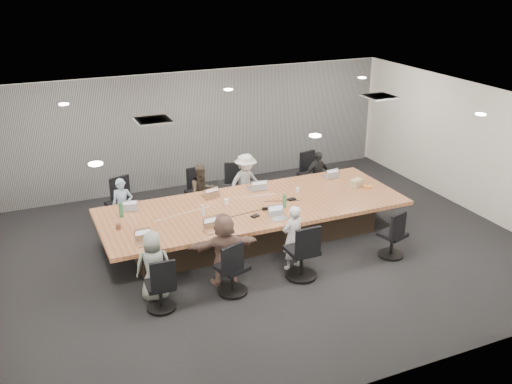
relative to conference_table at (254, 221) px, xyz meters
name	(u,v)px	position (x,y,z in m)	size (l,w,h in m)	color
floor	(264,249)	(0.00, -0.50, -0.40)	(10.00, 8.00, 0.00)	black
ceiling	(265,107)	(0.00, -0.50, 2.40)	(10.00, 8.00, 0.00)	white
wall_back	(197,128)	(0.00, 3.50, 1.00)	(10.00, 2.80, 0.00)	beige
wall_front	(397,287)	(0.00, -4.50, 1.00)	(10.00, 2.80, 0.00)	beige
wall_right	(474,149)	(5.00, -0.50, 1.00)	(8.00, 2.80, 0.00)	beige
curtain	(198,129)	(0.00, 3.42, 1.00)	(9.80, 0.04, 2.80)	slate
conference_table	(254,221)	(0.00, 0.00, 0.00)	(6.00, 2.20, 0.74)	#33281C
chair_0	(120,207)	(-2.31, 1.70, 0.01)	(0.55, 0.55, 0.82)	black
chair_1	(198,196)	(-0.61, 1.70, -0.01)	(0.52, 0.52, 0.78)	black
chair_2	(240,190)	(0.38, 1.70, -0.03)	(0.50, 0.50, 0.74)	black
chair_3	(310,178)	(2.18, 1.70, -0.01)	(0.53, 0.53, 0.79)	black
chair_4	(160,289)	(-2.35, -1.70, -0.03)	(0.50, 0.50, 0.73)	black
chair_5	(232,272)	(-1.13, -1.70, 0.00)	(0.54, 0.54, 0.80)	black
chair_6	(302,255)	(0.17, -1.70, 0.04)	(0.59, 0.59, 0.87)	black
chair_7	(392,238)	(2.08, -1.70, -0.03)	(0.51, 0.51, 0.75)	black
person_0	(123,206)	(-2.31, 1.35, 0.18)	(0.42, 0.28, 1.16)	#8CA2BF
laptop_0	(128,208)	(-2.31, 0.80, 0.35)	(0.28, 0.20, 0.02)	#B2B2B7
person_1	(202,192)	(-0.61, 1.35, 0.21)	(0.59, 0.46, 1.22)	#362E26
laptop_1	(211,195)	(-0.61, 0.80, 0.35)	(0.32, 0.22, 0.02)	#8C6647
person_2	(246,183)	(0.38, 1.35, 0.26)	(0.86, 0.49, 1.33)	#B4B4B4
laptop_2	(256,188)	(0.38, 0.80, 0.35)	(0.35, 0.24, 0.02)	#B2B2B7
person_3	(317,175)	(2.18, 1.35, 0.18)	(0.68, 0.28, 1.15)	black
laptop_3	(330,176)	(2.18, 0.80, 0.35)	(0.30, 0.21, 0.02)	#B2B2B7
person_4	(154,266)	(-2.35, -1.35, 0.20)	(0.59, 0.38, 1.20)	gray
laptop_4	(145,244)	(-2.35, -0.80, 0.35)	(0.29, 0.20, 0.02)	#8C6647
person_5	(224,249)	(-1.13, -1.35, 0.25)	(1.20, 0.38, 1.30)	#7C5B50
laptop_5	(213,231)	(-1.13, -0.80, 0.35)	(0.31, 0.21, 0.02)	#8C6647
person_6	(293,238)	(0.17, -1.35, 0.21)	(0.44, 0.29, 1.22)	silver
laptop_6	(279,219)	(0.17, -0.80, 0.35)	(0.30, 0.21, 0.02)	#B2B2B7
bottle_green_left	(121,210)	(-2.50, 0.47, 0.48)	(0.08, 0.08, 0.28)	#2C7548
bottle_green_right	(285,201)	(0.50, -0.34, 0.47)	(0.07, 0.07, 0.26)	#2C7548
bottle_clear	(203,210)	(-1.08, -0.07, 0.44)	(0.06, 0.06, 0.21)	silver
cup_white_far	(226,202)	(-0.48, 0.25, 0.39)	(0.09, 0.09, 0.11)	white
cup_white_near	(298,190)	(1.09, 0.25, 0.39)	(0.08, 0.08, 0.10)	white
mug_brown	(118,226)	(-2.65, -0.02, 0.39)	(0.09, 0.09, 0.11)	brown
mic_left	(255,216)	(-0.20, -0.52, 0.35)	(0.15, 0.10, 0.03)	black
mic_right	(292,199)	(0.79, -0.07, 0.35)	(0.16, 0.10, 0.03)	black
stapler	(266,209)	(0.11, -0.32, 0.37)	(0.15, 0.04, 0.06)	black
canvas_bag	(356,183)	(2.40, 0.06, 0.41)	(0.27, 0.17, 0.15)	tan
snack_packet	(367,187)	(2.56, -0.12, 0.36)	(0.19, 0.13, 0.04)	orange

